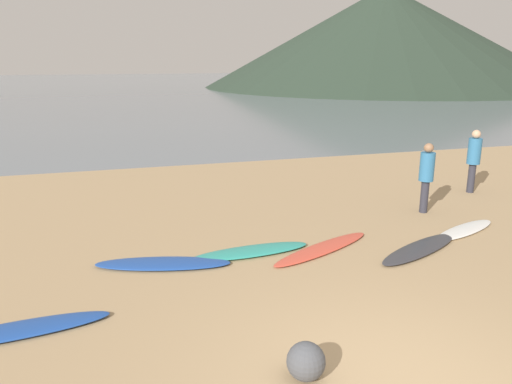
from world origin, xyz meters
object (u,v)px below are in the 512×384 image
(surfboard_6, at_px, (465,230))
(person_0, at_px, (427,172))
(surfboard_4, at_px, (322,248))
(person_1, at_px, (474,156))
(surfboard_1, at_px, (13,331))
(surfboard_5, at_px, (420,249))
(surfboard_2, at_px, (163,263))
(surfboard_3, at_px, (251,251))
(beach_rock_near, at_px, (306,361))

(surfboard_6, xyz_separation_m, person_0, (-0.04, 1.40, 0.93))
(surfboard_4, xyz_separation_m, person_1, (5.51, 2.71, 0.96))
(surfboard_1, distance_m, surfboard_5, 6.91)
(surfboard_2, distance_m, person_0, 6.41)
(surfboard_2, distance_m, surfboard_3, 1.63)
(surfboard_5, xyz_separation_m, person_1, (3.77, 3.26, 0.95))
(surfboard_2, relative_size, surfboard_3, 1.04)
(surfboard_2, relative_size, surfboard_5, 1.00)
(surfboard_5, distance_m, surfboard_6, 1.68)
(surfboard_4, xyz_separation_m, surfboard_6, (3.28, 0.12, 0.00))
(surfboard_5, bearing_deg, surfboard_4, 136.90)
(person_1, bearing_deg, surfboard_6, 103.89)
(surfboard_6, distance_m, beach_rock_near, 6.24)
(surfboard_2, xyz_separation_m, person_0, (6.19, 1.40, 0.92))
(surfboard_3, xyz_separation_m, person_1, (6.84, 2.48, 0.95))
(surfboard_2, relative_size, person_1, 1.39)
(surfboard_1, bearing_deg, person_0, 14.06)
(surfboard_2, xyz_separation_m, beach_rock_near, (1.18, -3.65, 0.18))
(surfboard_1, height_order, person_0, person_0)
(surfboard_4, height_order, surfboard_5, surfboard_5)
(surfboard_4, bearing_deg, surfboard_6, -24.07)
(surfboard_6, bearing_deg, person_0, 69.20)
(surfboard_1, distance_m, beach_rock_near, 3.86)
(surfboard_5, relative_size, person_0, 1.44)
(surfboard_5, bearing_deg, surfboard_3, 140.38)
(surfboard_4, bearing_deg, surfboard_5, -43.73)
(surfboard_2, relative_size, person_0, 1.44)
(surfboard_4, height_order, surfboard_6, surfboard_6)
(surfboard_3, distance_m, surfboard_4, 1.35)
(person_0, bearing_deg, surfboard_1, -27.81)
(surfboard_3, height_order, beach_rock_near, beach_rock_near)
(surfboard_2, height_order, surfboard_5, surfboard_2)
(surfboard_4, relative_size, surfboard_5, 1.09)
(person_1, bearing_deg, surfboard_1, 76.57)
(surfboard_1, xyz_separation_m, beach_rock_near, (3.31, -1.97, 0.17))
(surfboard_1, height_order, surfboard_2, surfboard_1)
(beach_rock_near, bearing_deg, person_0, 45.19)
(surfboard_3, bearing_deg, person_1, 15.65)
(person_0, bearing_deg, surfboard_6, 43.65)
(surfboard_3, height_order, surfboard_6, surfboard_3)
(surfboard_5, relative_size, person_1, 1.39)
(surfboard_4, xyz_separation_m, beach_rock_near, (-1.78, -3.53, 0.19))
(surfboard_3, distance_m, beach_rock_near, 3.78)
(surfboard_3, relative_size, person_0, 1.38)
(surfboard_1, relative_size, surfboard_6, 1.24)
(surfboard_1, relative_size, surfboard_5, 1.05)
(person_1, bearing_deg, surfboard_5, 95.48)
(surfboard_6, bearing_deg, surfboard_2, 157.41)
(surfboard_6, xyz_separation_m, person_1, (2.23, 2.59, 0.96))
(person_0, bearing_deg, beach_rock_near, -2.93)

